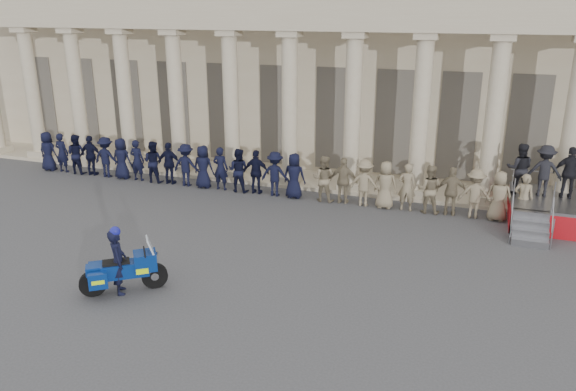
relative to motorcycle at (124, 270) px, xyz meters
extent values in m
plane|color=#3C3C3F|center=(2.34, 2.25, -0.63)|extent=(90.00, 90.00, 0.00)
cube|color=tan|center=(2.34, 17.25, 3.87)|extent=(40.00, 10.00, 9.00)
cube|color=tan|center=(2.34, 11.05, -0.55)|extent=(40.00, 2.60, 0.15)
cube|color=tan|center=(2.34, 10.25, 6.16)|extent=(35.80, 1.00, 1.00)
cube|color=tan|center=(-14.56, 10.25, -0.33)|extent=(0.90, 0.90, 0.30)
cube|color=tan|center=(-11.96, 10.25, -0.33)|extent=(0.90, 0.90, 0.30)
cylinder|color=tan|center=(-11.96, 10.25, 2.62)|extent=(0.64, 0.64, 5.60)
cube|color=tan|center=(-11.96, 10.25, 5.54)|extent=(0.85, 0.85, 0.24)
cube|color=tan|center=(-9.36, 10.25, -0.33)|extent=(0.90, 0.90, 0.30)
cylinder|color=tan|center=(-9.36, 10.25, 2.62)|extent=(0.64, 0.64, 5.60)
cube|color=tan|center=(-9.36, 10.25, 5.54)|extent=(0.85, 0.85, 0.24)
cube|color=tan|center=(-6.76, 10.25, -0.33)|extent=(0.90, 0.90, 0.30)
cylinder|color=tan|center=(-6.76, 10.25, 2.62)|extent=(0.64, 0.64, 5.60)
cube|color=tan|center=(-6.76, 10.25, 5.54)|extent=(0.85, 0.85, 0.24)
cube|color=tan|center=(-4.16, 10.25, -0.33)|extent=(0.90, 0.90, 0.30)
cylinder|color=tan|center=(-4.16, 10.25, 2.62)|extent=(0.64, 0.64, 5.60)
cube|color=tan|center=(-4.16, 10.25, 5.54)|extent=(0.85, 0.85, 0.24)
cube|color=tan|center=(-1.56, 10.25, -0.33)|extent=(0.90, 0.90, 0.30)
cylinder|color=tan|center=(-1.56, 10.25, 2.62)|extent=(0.64, 0.64, 5.60)
cube|color=tan|center=(-1.56, 10.25, 5.54)|extent=(0.85, 0.85, 0.24)
cube|color=tan|center=(1.04, 10.25, -0.33)|extent=(0.90, 0.90, 0.30)
cylinder|color=tan|center=(1.04, 10.25, 2.62)|extent=(0.64, 0.64, 5.60)
cube|color=tan|center=(1.04, 10.25, 5.54)|extent=(0.85, 0.85, 0.24)
cube|color=tan|center=(3.64, 10.25, -0.33)|extent=(0.90, 0.90, 0.30)
cylinder|color=tan|center=(3.64, 10.25, 2.62)|extent=(0.64, 0.64, 5.60)
cube|color=tan|center=(3.64, 10.25, 5.54)|extent=(0.85, 0.85, 0.24)
cube|color=tan|center=(6.24, 10.25, -0.33)|extent=(0.90, 0.90, 0.30)
cylinder|color=tan|center=(6.24, 10.25, 2.62)|extent=(0.64, 0.64, 5.60)
cube|color=tan|center=(6.24, 10.25, 5.54)|extent=(0.85, 0.85, 0.24)
cube|color=tan|center=(8.84, 10.25, -0.33)|extent=(0.90, 0.90, 0.30)
cylinder|color=tan|center=(8.84, 10.25, 2.62)|extent=(0.64, 0.64, 5.60)
cube|color=tan|center=(8.84, 10.25, 5.54)|extent=(0.85, 0.85, 0.24)
cube|color=tan|center=(11.44, 10.25, -0.33)|extent=(0.90, 0.90, 0.30)
cylinder|color=tan|center=(11.44, 10.25, 2.62)|extent=(0.64, 0.64, 5.60)
cube|color=black|center=(-13.26, 12.27, 1.92)|extent=(1.30, 0.12, 4.20)
cube|color=black|center=(-10.66, 12.27, 1.92)|extent=(1.30, 0.12, 4.20)
cube|color=black|center=(-8.06, 12.27, 1.92)|extent=(1.30, 0.12, 4.20)
cube|color=black|center=(-5.46, 12.27, 1.92)|extent=(1.30, 0.12, 4.20)
cube|color=black|center=(-2.86, 12.27, 1.92)|extent=(1.30, 0.12, 4.20)
cube|color=black|center=(-0.26, 12.27, 1.92)|extent=(1.30, 0.12, 4.20)
cube|color=black|center=(2.34, 12.27, 1.92)|extent=(1.30, 0.12, 4.20)
cube|color=black|center=(4.94, 12.27, 1.92)|extent=(1.30, 0.12, 4.20)
cube|color=black|center=(7.54, 12.27, 1.92)|extent=(1.30, 0.12, 4.20)
cube|color=black|center=(10.14, 12.27, 1.92)|extent=(1.30, 0.12, 4.20)
imported|color=black|center=(-10.17, 8.79, 0.27)|extent=(0.88, 0.57, 1.79)
imported|color=black|center=(-9.37, 8.79, 0.27)|extent=(0.65, 0.43, 1.79)
imported|color=black|center=(-8.58, 8.79, 0.27)|extent=(0.87, 0.68, 1.79)
imported|color=black|center=(-7.79, 8.79, 0.27)|extent=(1.05, 0.44, 1.79)
imported|color=black|center=(-6.99, 8.79, 0.27)|extent=(1.16, 0.67, 1.79)
imported|color=black|center=(-6.20, 8.79, 0.27)|extent=(0.88, 0.57, 1.79)
imported|color=black|center=(-5.40, 8.79, 0.27)|extent=(0.65, 0.43, 1.79)
imported|color=black|center=(-4.61, 8.79, 0.27)|extent=(0.87, 0.68, 1.79)
imported|color=black|center=(-3.82, 8.79, 0.27)|extent=(1.05, 0.44, 1.79)
imported|color=black|center=(-3.02, 8.79, 0.27)|extent=(1.16, 0.67, 1.79)
imported|color=black|center=(-2.23, 8.79, 0.27)|extent=(0.88, 0.57, 1.79)
imported|color=black|center=(-1.44, 8.79, 0.27)|extent=(0.65, 0.43, 1.79)
imported|color=black|center=(-0.64, 8.79, 0.27)|extent=(0.87, 0.68, 1.79)
imported|color=black|center=(0.15, 8.79, 0.27)|extent=(1.05, 0.44, 1.79)
imported|color=black|center=(0.94, 8.79, 0.27)|extent=(1.16, 0.67, 1.79)
imported|color=black|center=(1.74, 8.79, 0.27)|extent=(0.88, 0.57, 1.79)
imported|color=#7F7157|center=(2.93, 8.79, 0.27)|extent=(0.87, 0.68, 1.79)
imported|color=#7F7157|center=(3.72, 8.79, 0.27)|extent=(1.05, 0.44, 1.79)
imported|color=#7F7157|center=(4.52, 8.79, 0.27)|extent=(1.16, 0.67, 1.79)
imported|color=#7F7157|center=(5.31, 8.79, 0.27)|extent=(0.88, 0.57, 1.79)
imported|color=#7F7157|center=(6.10, 8.79, 0.27)|extent=(0.65, 0.43, 1.79)
imported|color=#7F7157|center=(6.90, 8.79, 0.27)|extent=(0.87, 0.68, 1.79)
imported|color=#7F7157|center=(7.69, 8.79, 0.27)|extent=(1.05, 0.44, 1.79)
imported|color=#7F7157|center=(8.48, 8.79, 0.27)|extent=(1.16, 0.67, 1.79)
imported|color=#7F7157|center=(9.28, 8.79, 0.27)|extent=(0.88, 0.57, 1.79)
imported|color=#7F7157|center=(10.07, 8.79, 0.27)|extent=(0.65, 0.43, 1.79)
cube|color=#A40D14|center=(9.69, 9.19, -0.24)|extent=(0.04, 3.14, 0.79)
cube|color=gray|center=(10.27, 6.72, -0.52)|extent=(1.10, 0.28, 0.22)
cube|color=gray|center=(10.27, 7.00, -0.30)|extent=(1.10, 0.28, 0.22)
cube|color=gray|center=(10.27, 7.28, -0.07)|extent=(1.10, 0.28, 0.22)
cube|color=gray|center=(10.27, 7.56, 0.15)|extent=(1.10, 0.28, 0.22)
cylinder|color=gray|center=(11.87, 10.71, 0.76)|extent=(4.39, 0.04, 0.04)
imported|color=black|center=(9.87, 9.39, 1.16)|extent=(0.88, 0.68, 1.80)
imported|color=black|center=(10.67, 9.39, 1.16)|extent=(1.16, 0.67, 1.80)
imported|color=black|center=(11.47, 9.39, 1.16)|extent=(1.06, 0.44, 1.80)
cylinder|color=black|center=(0.62, 0.45, -0.28)|extent=(0.64, 0.53, 0.69)
cylinder|color=black|center=(-0.65, -0.48, -0.28)|extent=(0.64, 0.53, 0.69)
cube|color=navy|center=(0.03, 0.02, 0.02)|extent=(1.23, 1.07, 0.40)
cube|color=navy|center=(0.45, 0.33, 0.19)|extent=(0.79, 0.78, 0.47)
cube|color=silver|center=(0.45, 0.33, -0.05)|extent=(0.37, 0.39, 0.13)
cube|color=#B2BFCC|center=(0.59, 0.43, 0.55)|extent=(0.46, 0.52, 0.56)
cube|color=black|center=(-0.14, -0.11, 0.23)|extent=(0.76, 0.69, 0.10)
cube|color=navy|center=(-0.61, -0.45, 0.10)|extent=(0.51, 0.50, 0.23)
cube|color=navy|center=(-0.32, -0.66, -0.05)|extent=(0.52, 0.47, 0.42)
cube|color=#C8FB0D|center=(-0.32, -0.66, -0.05)|extent=(0.40, 0.39, 0.10)
cube|color=navy|center=(-0.72, -0.12, -0.05)|extent=(0.52, 0.47, 0.42)
cube|color=#C8FB0D|center=(-0.72, -0.12, -0.05)|extent=(0.40, 0.39, 0.10)
cylinder|color=silver|center=(-0.54, -0.09, -0.31)|extent=(0.57, 0.46, 0.10)
cylinder|color=black|center=(0.45, 0.33, 0.44)|extent=(0.47, 0.61, 0.04)
imported|color=black|center=(-0.10, -0.08, 0.26)|extent=(0.73, 0.77, 1.77)
sphere|color=navy|center=(-0.10, -0.08, 1.09)|extent=(0.28, 0.28, 0.28)
camera|label=1|loc=(8.44, -11.12, 6.53)|focal=35.00mm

